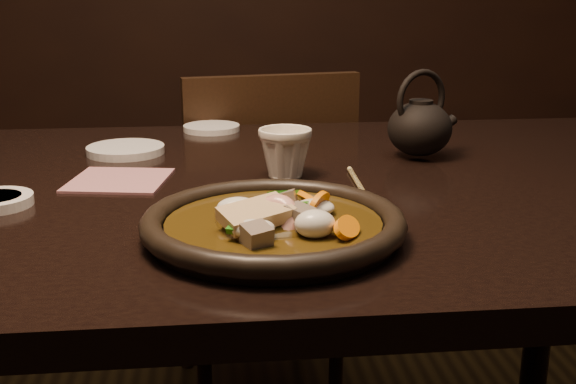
{
  "coord_description": "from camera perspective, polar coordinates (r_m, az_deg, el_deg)",
  "views": [
    {
      "loc": [
        0.01,
        -1.02,
        1.04
      ],
      "look_at": [
        0.09,
        -0.22,
        0.8
      ],
      "focal_mm": 45.0,
      "sensor_mm": 36.0,
      "label": 1
    }
  ],
  "objects": [
    {
      "name": "plate",
      "position": [
        0.83,
        -1.16,
        -2.61
      ],
      "size": [
        0.31,
        0.31,
        0.03
      ],
      "color": "black",
      "rests_on": "table"
    },
    {
      "name": "saucer_right",
      "position": [
        1.44,
        -6.06,
        5.06
      ],
      "size": [
        0.11,
        0.11,
        0.01
      ],
      "primitive_type": "cylinder",
      "color": "silver",
      "rests_on": "table"
    },
    {
      "name": "chopsticks",
      "position": [
        1.01,
        5.97,
        -0.01
      ],
      "size": [
        0.02,
        0.26,
        0.01
      ],
      "rotation": [
        0.0,
        0.0,
        -0.04
      ],
      "color": "tan",
      "rests_on": "table"
    },
    {
      "name": "napkin",
      "position": [
        1.1,
        -13.2,
        0.92
      ],
      "size": [
        0.16,
        0.16,
        0.0
      ],
      "primitive_type": "cube",
      "rotation": [
        0.0,
        0.0,
        -0.18
      ],
      "color": "#A36469",
      "rests_on": "table"
    },
    {
      "name": "tea_cup",
      "position": [
        1.08,
        -0.22,
        3.22
      ],
      "size": [
        0.1,
        0.1,
        0.08
      ],
      "primitive_type": "imported",
      "rotation": [
        0.0,
        0.0,
        0.42
      ],
      "color": "white",
      "rests_on": "table"
    },
    {
      "name": "table",
      "position": [
        1.08,
        -6.12,
        -3.27
      ],
      "size": [
        1.6,
        0.9,
        0.75
      ],
      "color": "black",
      "rests_on": "floor"
    },
    {
      "name": "stirfry",
      "position": [
        0.82,
        -0.97,
        -2.34
      ],
      "size": [
        0.17,
        0.18,
        0.06
      ],
      "color": "#342409",
      "rests_on": "plate"
    },
    {
      "name": "chair",
      "position": [
        1.72,
        -2.13,
        -3.14
      ],
      "size": [
        0.46,
        0.46,
        0.85
      ],
      "rotation": [
        0.0,
        0.0,
        3.31
      ],
      "color": "black",
      "rests_on": "floor"
    },
    {
      "name": "teapot",
      "position": [
        1.23,
        10.4,
        5.19
      ],
      "size": [
        0.13,
        0.11,
        0.14
      ],
      "rotation": [
        0.0,
        0.0,
        0.42
      ],
      "color": "black",
      "rests_on": "table"
    },
    {
      "name": "saucer_left",
      "position": [
        1.27,
        -12.71,
        3.28
      ],
      "size": [
        0.13,
        0.13,
        0.01
      ],
      "primitive_type": "cylinder",
      "color": "silver",
      "rests_on": "table"
    }
  ]
}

